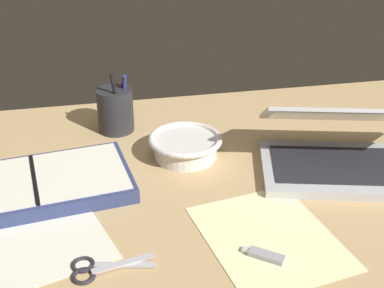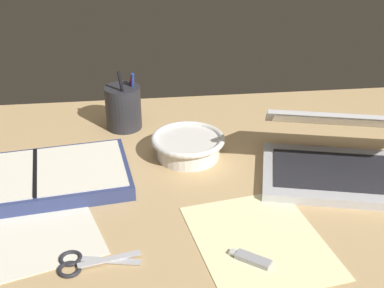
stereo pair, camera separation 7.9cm
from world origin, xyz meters
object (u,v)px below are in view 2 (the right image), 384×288
at_px(pen_cup, 124,107).
at_px(scissors, 80,263).
at_px(laptop, 352,156).
at_px(planner, 36,178).
at_px(bowl, 186,145).

xyz_separation_m(pen_cup, scissors, (-0.07, -0.50, -0.05)).
bearing_deg(laptop, planner, -169.00).
relative_size(laptop, bowl, 2.52).
height_order(laptop, pen_cup, laptop).
bearing_deg(laptop, scissors, -143.96).
bearing_deg(planner, pen_cup, 46.31).
bearing_deg(laptop, bowl, 174.40).
distance_m(bowl, pen_cup, 0.21).
height_order(laptop, planner, laptop).
height_order(bowl, pen_cup, pen_cup).
height_order(bowl, planner, bowl).
distance_m(laptop, pen_cup, 0.54).
bearing_deg(planner, laptop, -10.80).
bearing_deg(bowl, laptop, -19.81).
distance_m(bowl, planner, 0.32).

